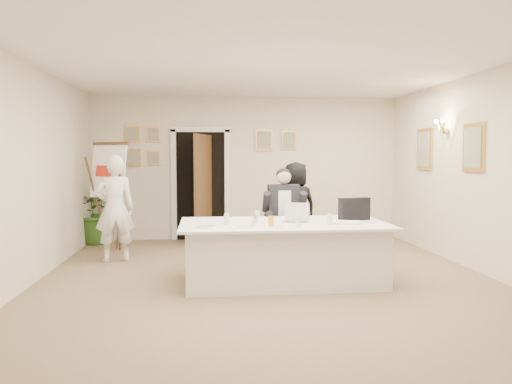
{
  "coord_description": "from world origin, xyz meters",
  "views": [
    {
      "loc": [
        -0.81,
        -6.34,
        1.61
      ],
      "look_at": [
        -0.1,
        0.6,
        1.13
      ],
      "focal_mm": 35.0,
      "sensor_mm": 36.0,
      "label": 1
    }
  ],
  "objects_px": {
    "standing_man": "(115,209)",
    "laptop_bag": "(354,209)",
    "potted_palm": "(99,210)",
    "steel_jug": "(255,220)",
    "laptop": "(295,211)",
    "flip_chart": "(113,202)",
    "standing_woman": "(295,207)",
    "conference_table": "(283,252)",
    "paper_stack": "(347,223)",
    "seated_man": "(284,216)",
    "oj_glass": "(271,221)"
  },
  "relations": [
    {
      "from": "potted_palm",
      "to": "laptop_bag",
      "type": "distance_m",
      "value": 5.05
    },
    {
      "from": "steel_jug",
      "to": "paper_stack",
      "type": "bearing_deg",
      "value": -4.13
    },
    {
      "from": "standing_man",
      "to": "oj_glass",
      "type": "bearing_deg",
      "value": 125.71
    },
    {
      "from": "standing_woman",
      "to": "laptop",
      "type": "distance_m",
      "value": 1.98
    },
    {
      "from": "conference_table",
      "to": "steel_jug",
      "type": "bearing_deg",
      "value": -162.12
    },
    {
      "from": "seated_man",
      "to": "standing_man",
      "type": "relative_size",
      "value": 0.89
    },
    {
      "from": "seated_man",
      "to": "paper_stack",
      "type": "xyz_separation_m",
      "value": [
        0.6,
        -1.26,
        0.06
      ]
    },
    {
      "from": "standing_woman",
      "to": "oj_glass",
      "type": "relative_size",
      "value": 11.8
    },
    {
      "from": "conference_table",
      "to": "oj_glass",
      "type": "relative_size",
      "value": 20.3
    },
    {
      "from": "standing_man",
      "to": "conference_table",
      "type": "bearing_deg",
      "value": 134.17
    },
    {
      "from": "steel_jug",
      "to": "laptop",
      "type": "bearing_deg",
      "value": 22.12
    },
    {
      "from": "conference_table",
      "to": "oj_glass",
      "type": "xyz_separation_m",
      "value": [
        -0.21,
        -0.37,
        0.45
      ]
    },
    {
      "from": "conference_table",
      "to": "standing_man",
      "type": "bearing_deg",
      "value": 147.59
    },
    {
      "from": "standing_man",
      "to": "paper_stack",
      "type": "distance_m",
      "value": 3.6
    },
    {
      "from": "paper_stack",
      "to": "steel_jug",
      "type": "xyz_separation_m",
      "value": [
        -1.15,
        0.08,
        0.04
      ]
    },
    {
      "from": "standing_woman",
      "to": "laptop",
      "type": "relative_size",
      "value": 4.52
    },
    {
      "from": "potted_palm",
      "to": "oj_glass",
      "type": "distance_m",
      "value": 4.57
    },
    {
      "from": "conference_table",
      "to": "laptop",
      "type": "xyz_separation_m",
      "value": [
        0.17,
        0.1,
        0.52
      ]
    },
    {
      "from": "laptop",
      "to": "steel_jug",
      "type": "distance_m",
      "value": 0.6
    },
    {
      "from": "standing_man",
      "to": "steel_jug",
      "type": "xyz_separation_m",
      "value": [
        2.01,
        -1.64,
        0.01
      ]
    },
    {
      "from": "conference_table",
      "to": "laptop",
      "type": "relative_size",
      "value": 7.78
    },
    {
      "from": "standing_man",
      "to": "standing_woman",
      "type": "relative_size",
      "value": 1.07
    },
    {
      "from": "conference_table",
      "to": "flip_chart",
      "type": "distance_m",
      "value": 3.57
    },
    {
      "from": "standing_man",
      "to": "steel_jug",
      "type": "distance_m",
      "value": 2.59
    },
    {
      "from": "conference_table",
      "to": "laptop",
      "type": "bearing_deg",
      "value": 30.52
    },
    {
      "from": "standing_man",
      "to": "laptop_bag",
      "type": "relative_size",
      "value": 3.82
    },
    {
      "from": "conference_table",
      "to": "paper_stack",
      "type": "relative_size",
      "value": 8.15
    },
    {
      "from": "seated_man",
      "to": "laptop_bag",
      "type": "relative_size",
      "value": 3.41
    },
    {
      "from": "laptop",
      "to": "oj_glass",
      "type": "xyz_separation_m",
      "value": [
        -0.38,
        -0.47,
        -0.07
      ]
    },
    {
      "from": "laptop",
      "to": "laptop_bag",
      "type": "relative_size",
      "value": 0.79
    },
    {
      "from": "laptop_bag",
      "to": "steel_jug",
      "type": "distance_m",
      "value": 1.38
    },
    {
      "from": "oj_glass",
      "to": "standing_man",
      "type": "bearing_deg",
      "value": 139.14
    },
    {
      "from": "flip_chart",
      "to": "standing_woman",
      "type": "height_order",
      "value": "flip_chart"
    },
    {
      "from": "standing_man",
      "to": "laptop_bag",
      "type": "distance_m",
      "value": 3.63
    },
    {
      "from": "flip_chart",
      "to": "laptop_bag",
      "type": "height_order",
      "value": "flip_chart"
    },
    {
      "from": "standing_man",
      "to": "steel_jug",
      "type": "height_order",
      "value": "standing_man"
    },
    {
      "from": "laptop",
      "to": "standing_man",
      "type": "bearing_deg",
      "value": 166.21
    },
    {
      "from": "flip_chart",
      "to": "standing_man",
      "type": "xyz_separation_m",
      "value": [
        0.19,
        -0.91,
        -0.02
      ]
    },
    {
      "from": "flip_chart",
      "to": "laptop_bag",
      "type": "xyz_separation_m",
      "value": [
        3.55,
        -2.29,
        0.08
      ]
    },
    {
      "from": "oj_glass",
      "to": "potted_palm",
      "type": "bearing_deg",
      "value": 127.54
    },
    {
      "from": "laptop_bag",
      "to": "paper_stack",
      "type": "relative_size",
      "value": 1.33
    },
    {
      "from": "conference_table",
      "to": "paper_stack",
      "type": "height_order",
      "value": "paper_stack"
    },
    {
      "from": "paper_stack",
      "to": "steel_jug",
      "type": "bearing_deg",
      "value": 175.87
    },
    {
      "from": "laptop_bag",
      "to": "flip_chart",
      "type": "bearing_deg",
      "value": 131.2
    },
    {
      "from": "standing_woman",
      "to": "oj_glass",
      "type": "bearing_deg",
      "value": 60.69
    },
    {
      "from": "potted_palm",
      "to": "paper_stack",
      "type": "bearing_deg",
      "value": -42.52
    },
    {
      "from": "seated_man",
      "to": "steel_jug",
      "type": "distance_m",
      "value": 1.3
    },
    {
      "from": "seated_man",
      "to": "paper_stack",
      "type": "bearing_deg",
      "value": -60.13
    },
    {
      "from": "conference_table",
      "to": "standing_woman",
      "type": "relative_size",
      "value": 1.72
    },
    {
      "from": "standing_woman",
      "to": "laptop_bag",
      "type": "bearing_deg",
      "value": 90.69
    }
  ]
}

